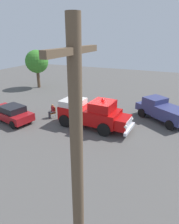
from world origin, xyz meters
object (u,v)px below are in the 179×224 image
Objects in this scene: vintage_fire_truck at (92,113)px; classic_hot_rod at (11,113)px; parked_pickup at (162,110)px; lawn_chair_near_truck at (53,111)px; spectator_seated at (52,110)px; oak_tree_left at (37,62)px; utility_pole at (78,191)px.

vintage_fire_truck reaches higher than classic_hot_rod.
vintage_fire_truck is 1.22× the size of parked_pickup.
spectator_seated reaches higher than lawn_chair_near_truck.
vintage_fire_truck is at bearing -93.98° from spectator_seated.
lawn_chair_near_truck is (-3.27, 9.11, -0.40)m from parked_pickup.
classic_hot_rod is at bearing 114.25° from parked_pickup.
oak_tree_left is at bearing 25.97° from classic_hot_rod.
oak_tree_left reaches higher than vintage_fire_truck.
spectator_seated is 12.34m from oak_tree_left.
spectator_seated is (-0.10, 0.08, 0.11)m from lawn_chair_near_truck.
vintage_fire_truck reaches higher than parked_pickup.
spectator_seated is (-3.37, 9.19, -0.29)m from parked_pickup.
spectator_seated is at bearing 37.14° from utility_pole.
vintage_fire_truck is 1.16× the size of oak_tree_left.
vintage_fire_truck is 7.19m from classic_hot_rod.
parked_pickup reaches higher than spectator_seated.
classic_hot_rod is at bearing 104.33° from vintage_fire_truck.
classic_hot_rod reaches higher than lawn_chair_near_truck.
lawn_chair_near_truck is at bearing 84.47° from vintage_fire_truck.
vintage_fire_truck reaches higher than lawn_chair_near_truck.
parked_pickup is 4.86× the size of lawn_chair_near_truck.
spectator_seated is (2.06, -2.87, -0.05)m from classic_hot_rod.
parked_pickup is at bearing -69.86° from spectator_seated.
classic_hot_rod is 4.57× the size of lawn_chair_near_truck.
classic_hot_rod is 0.94× the size of parked_pickup.
oak_tree_left reaches higher than lawn_chair_near_truck.
spectator_seated is 0.17× the size of utility_pole.
spectator_seated is at bearing 110.14° from parked_pickup.
spectator_seated is 0.25× the size of oak_tree_left.
classic_hot_rod reaches higher than spectator_seated.
oak_tree_left is at bearing 53.44° from vintage_fire_truck.
parked_pickup is at bearing -54.38° from vintage_fire_truck.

